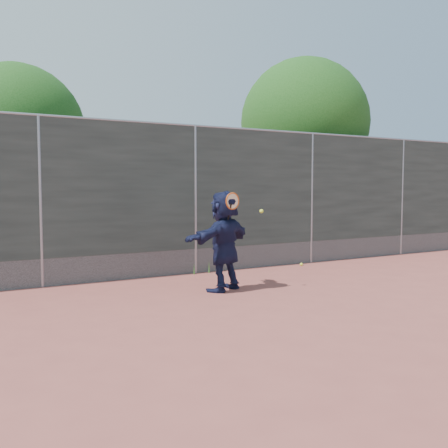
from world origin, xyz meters
TOP-DOWN VIEW (x-y plane):
  - ground at (0.00, 0.00)m, footprint 80.00×80.00m
  - player at (-0.33, 1.71)m, footprint 1.65×1.11m
  - ball_ground at (2.48, 3.18)m, footprint 0.07×0.07m
  - fence at (-0.00, 3.50)m, footprint 20.00×0.06m
  - swing_action at (-0.23, 1.50)m, footprint 0.71×0.19m
  - tree_right at (4.68, 5.75)m, footprint 3.78×3.60m
  - tree_left at (-2.85, 6.55)m, footprint 3.15×3.00m
  - weed_clump at (0.29, 3.38)m, footprint 0.68×0.07m

SIDE VIEW (x-z plane):
  - ground at x=0.00m, z-range 0.00..0.00m
  - ball_ground at x=2.48m, z-range 0.00..0.07m
  - weed_clump at x=0.29m, z-range -0.02..0.28m
  - player at x=-0.33m, z-range 0.00..1.70m
  - swing_action at x=-0.23m, z-range 1.24..1.75m
  - fence at x=0.00m, z-range 0.07..3.09m
  - tree_left at x=-2.85m, z-range 0.68..5.20m
  - tree_right at x=4.68m, z-range 0.80..6.19m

